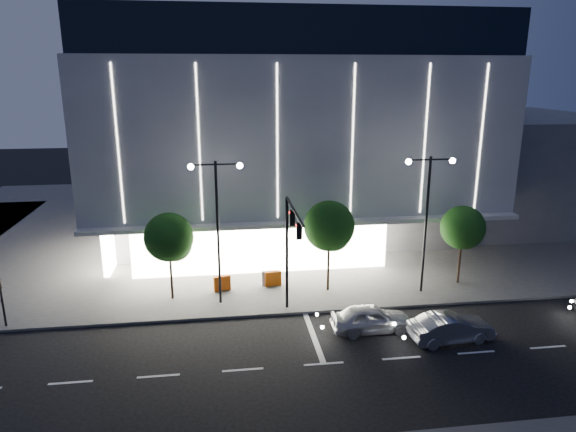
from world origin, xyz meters
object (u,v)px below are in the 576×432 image
(tree_mid, at_px, (329,229))
(barrier_a, at_px, (222,283))
(barrier_d, at_px, (270,278))
(barrier_c, at_px, (273,279))
(tree_right, at_px, (463,230))
(street_lamp_west, at_px, (217,212))
(tree_left, at_px, (169,240))
(car_lead, at_px, (371,318))
(street_lamp_east, at_px, (427,205))
(car_second, at_px, (451,328))
(ped_signal_far, at_px, (2,297))
(traffic_mast, at_px, (290,238))

(tree_mid, relative_size, barrier_a, 5.59)
(barrier_d, bearing_deg, barrier_c, -35.07)
(tree_right, bearing_deg, barrier_a, 177.17)
(street_lamp_west, distance_m, barrier_d, 6.66)
(tree_left, relative_size, tree_mid, 0.93)
(tree_left, distance_m, car_lead, 12.95)
(street_lamp_east, bearing_deg, barrier_c, 167.20)
(street_lamp_east, relative_size, tree_left, 1.57)
(street_lamp_west, bearing_deg, tree_left, 161.06)
(car_second, bearing_deg, tree_left, 59.33)
(ped_signal_far, xyz_separation_m, barrier_c, (15.51, 3.66, -1.24))
(traffic_mast, distance_m, barrier_c, 6.53)
(ped_signal_far, distance_m, tree_mid, 19.35)
(car_second, distance_m, barrier_c, 12.02)
(car_second, height_order, barrier_d, car_second)
(street_lamp_west, xyz_separation_m, barrier_a, (0.13, 1.81, -5.31))
(street_lamp_east, distance_m, tree_mid, 6.27)
(tree_mid, relative_size, car_second, 1.35)
(street_lamp_west, distance_m, ped_signal_far, 12.76)
(car_second, bearing_deg, ped_signal_far, 73.79)
(ped_signal_far, bearing_deg, car_second, -10.93)
(ped_signal_far, distance_m, barrier_d, 15.82)
(traffic_mast, relative_size, car_second, 1.55)
(street_lamp_east, xyz_separation_m, car_lead, (-4.74, -4.53, -5.20))
(street_lamp_east, relative_size, tree_mid, 1.46)
(ped_signal_far, height_order, barrier_d, ped_signal_far)
(street_lamp_west, relative_size, barrier_c, 8.18)
(traffic_mast, bearing_deg, tree_left, 152.16)
(ped_signal_far, height_order, tree_left, tree_left)
(barrier_a, bearing_deg, tree_mid, -19.66)
(street_lamp_east, distance_m, car_second, 8.11)
(tree_left, xyz_separation_m, tree_right, (19.00, -0.00, -0.15))
(tree_left, bearing_deg, tree_mid, 0.00)
(street_lamp_west, height_order, car_lead, street_lamp_west)
(barrier_c, bearing_deg, barrier_d, 137.93)
(car_second, bearing_deg, barrier_d, 41.04)
(tree_left, bearing_deg, car_second, -25.39)
(street_lamp_east, distance_m, tree_left, 16.12)
(tree_left, bearing_deg, tree_right, -0.00)
(car_second, relative_size, barrier_c, 4.14)
(ped_signal_far, distance_m, car_second, 24.65)
(street_lamp_west, bearing_deg, barrier_d, 34.69)
(car_lead, height_order, car_second, car_lead)
(tree_mid, xyz_separation_m, car_lead, (1.23, -5.55, -3.58))
(street_lamp_east, relative_size, barrier_a, 8.18)
(ped_signal_far, bearing_deg, tree_mid, 7.55)
(tree_mid, distance_m, tree_right, 9.01)
(traffic_mast, distance_m, tree_mid, 4.82)
(tree_left, bearing_deg, traffic_mast, -27.84)
(barrier_d, bearing_deg, traffic_mast, -82.60)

